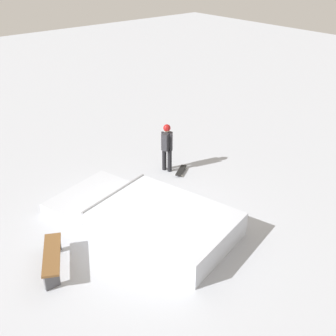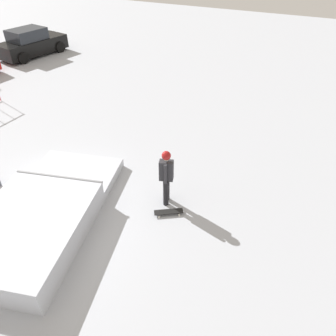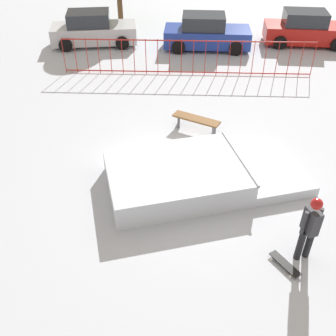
# 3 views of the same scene
# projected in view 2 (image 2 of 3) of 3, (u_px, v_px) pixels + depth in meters

# --- Properties ---
(ground_plane) EXTENTS (60.00, 60.00, 0.00)m
(ground_plane) POSITION_uv_depth(u_px,v_px,m) (35.00, 224.00, 8.91)
(ground_plane) COLOR #B2B7C1
(skate_ramp) EXTENTS (5.88, 3.86, 0.74)m
(skate_ramp) POSITION_uv_depth(u_px,v_px,m) (39.00, 219.00, 8.61)
(skate_ramp) COLOR silver
(skate_ramp) RESTS_ON ground
(skater) EXTENTS (0.42, 0.43, 1.73)m
(skater) POSITION_uv_depth(u_px,v_px,m) (166.00, 174.00, 9.03)
(skater) COLOR black
(skater) RESTS_ON ground
(skateboard) EXTENTS (0.60, 0.78, 0.09)m
(skateboard) POSITION_uv_depth(u_px,v_px,m) (169.00, 212.00, 9.17)
(skateboard) COLOR black
(skateboard) RESTS_ON ground
(parked_car_black) EXTENTS (4.32, 2.43, 1.60)m
(parked_car_black) POSITION_uv_depth(u_px,v_px,m) (31.00, 43.00, 20.17)
(parked_car_black) COLOR black
(parked_car_black) RESTS_ON ground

